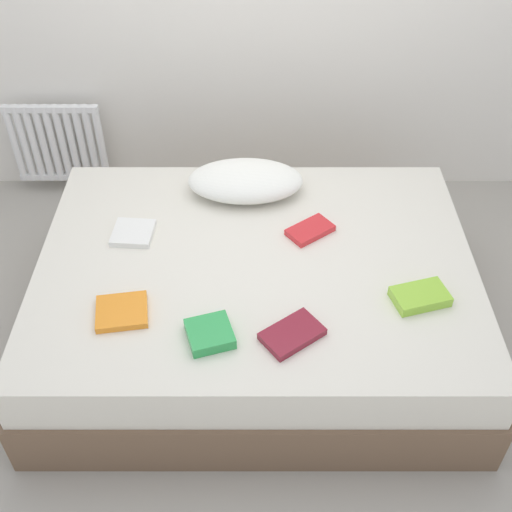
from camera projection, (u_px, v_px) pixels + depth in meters
The scene contains 10 objects.
ground_plane at pixel (256, 333), 3.20m from camera, with size 8.00×8.00×0.00m, color #9E998E.
bed at pixel (256, 299), 3.03m from camera, with size 2.00×1.50×0.50m.
radiator at pixel (58, 144), 3.85m from camera, with size 0.56×0.04×0.51m.
pillow at pixel (245, 181), 3.18m from camera, with size 0.57×0.34×0.15m, color white.
textbook_orange at pixel (122, 312), 2.61m from camera, with size 0.21×0.19×0.03m, color orange.
textbook_lime at pixel (420, 296), 2.66m from camera, with size 0.23×0.14×0.05m, color #8CC638.
textbook_maroon at pixel (292, 334), 2.52m from camera, with size 0.24×0.15×0.03m, color maroon.
textbook_white at pixel (133, 233), 2.98m from camera, with size 0.19×0.18×0.03m, color white.
textbook_green at pixel (210, 334), 2.51m from camera, with size 0.17×0.17×0.05m, color green.
textbook_red at pixel (310, 230), 2.99m from camera, with size 0.21×0.12×0.03m, color red.
Camera 1 is at (-0.00, -2.10, 2.44)m, focal length 44.74 mm.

